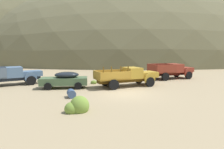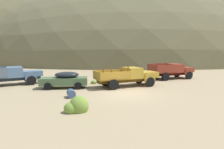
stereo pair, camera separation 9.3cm
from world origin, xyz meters
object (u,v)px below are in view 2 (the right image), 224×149
Objects in this scene: truck_chalk_blue at (13,75)px; car_weathered_green at (63,80)px; truck_rust_red at (174,71)px; oil_drum_tipped at (71,93)px; truck_mustard at (131,76)px.

truck_chalk_blue is 5.85m from car_weathered_green.
truck_chalk_blue is 1.43× the size of car_weathered_green.
oil_drum_tipped is (-13.04, -7.14, -0.71)m from truck_rust_red.
car_weathered_green is 14.06m from truck_rust_red.
truck_rust_red reaches higher than oil_drum_tipped.
truck_rust_red is at bearing -17.84° from truck_chalk_blue.
truck_mustard is at bearing -34.80° from truck_chalk_blue.
truck_chalk_blue is 9.00m from oil_drum_tipped.
car_weathered_green is 0.72× the size of truck_mustard.
truck_chalk_blue and truck_rust_red have the same top height.
truck_rust_red is (13.70, 3.15, 0.20)m from car_weathered_green.
truck_rust_red is at bearing -160.12° from car_weathered_green.
truck_chalk_blue is 18.78m from truck_rust_red.
truck_chalk_blue is at bearing 172.50° from truck_rust_red.
truck_chalk_blue is 1.02× the size of truck_mustard.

